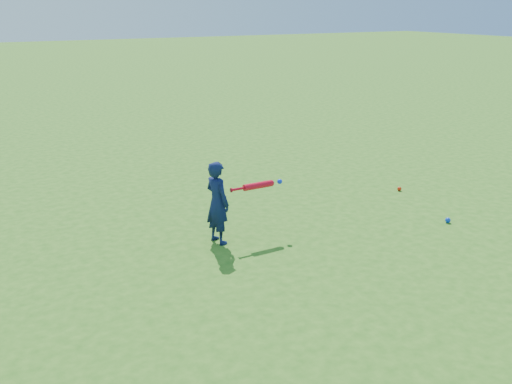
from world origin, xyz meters
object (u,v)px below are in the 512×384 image
(bat_swing, at_px, (260,185))
(ground_ball_red, at_px, (399,189))
(ground_ball_blue, at_px, (448,220))
(child, at_px, (217,203))

(bat_swing, bearing_deg, ground_ball_red, 8.51)
(ground_ball_blue, xyz_separation_m, bat_swing, (-2.22, 0.81, 0.57))
(child, distance_m, ground_ball_red, 3.17)
(child, relative_size, ground_ball_blue, 14.19)
(bat_swing, bearing_deg, child, 175.36)
(child, height_order, ground_ball_blue, child)
(ground_ball_blue, distance_m, bat_swing, 2.43)
(child, bearing_deg, bat_swing, -105.10)
(child, distance_m, ground_ball_blue, 2.91)
(ground_ball_red, relative_size, bat_swing, 0.09)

